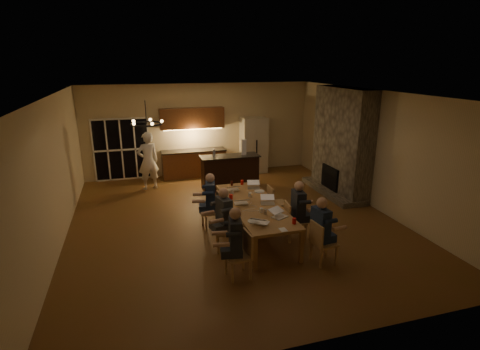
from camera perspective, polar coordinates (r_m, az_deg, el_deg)
name	(u,v)px	position (r m, az deg, el deg)	size (l,w,h in m)	color
floor	(234,221)	(9.65, -0.93, -7.01)	(9.00, 9.00, 0.00)	brown
back_wall	(200,129)	(13.43, -6.16, 6.92)	(8.00, 0.04, 3.20)	beige
left_wall	(53,174)	(8.97, -26.57, 0.15)	(0.04, 9.00, 3.20)	beige
right_wall	(376,150)	(10.86, 19.96, 3.61)	(0.04, 9.00, 3.20)	beige
ceiling	(233,93)	(8.84, -1.03, 12.43)	(8.00, 9.00, 0.04)	white
french_doors	(122,150)	(13.29, -17.58, 3.69)	(1.86, 0.08, 2.10)	black
fireplace	(342,142)	(11.66, 15.26, 4.89)	(0.58, 2.50, 3.20)	#756D5C
kitchenette	(193,143)	(13.15, -7.14, 4.89)	(2.24, 0.68, 2.40)	brown
refrigerator	(254,145)	(13.66, 2.10, 4.60)	(0.90, 0.68, 2.00)	beige
dining_table	(254,219)	(8.84, 2.16, -6.69)	(1.10, 3.19, 0.75)	#A37441
bar_island	(230,172)	(11.89, -1.55, 0.44)	(1.86, 0.68, 1.08)	black
chair_left_near	(238,256)	(7.13, -0.32, -12.17)	(0.44, 0.44, 0.89)	tan
chair_left_mid	(226,231)	(8.09, -2.17, -8.47)	(0.44, 0.44, 0.89)	tan
chair_left_far	(211,211)	(9.11, -4.38, -5.50)	(0.44, 0.44, 0.89)	tan
chair_right_near	(324,243)	(7.78, 12.73, -10.00)	(0.44, 0.44, 0.89)	tan
chair_right_mid	(295,221)	(8.64, 8.43, -6.93)	(0.44, 0.44, 0.89)	tan
chair_right_far	(277,203)	(9.66, 5.73, -4.21)	(0.44, 0.44, 0.89)	tan
person_left_near	(235,242)	(7.06, -0.70, -10.23)	(0.60, 0.60, 1.38)	#24282E
person_right_near	(320,230)	(7.71, 12.13, -8.21)	(0.60, 0.60, 1.38)	#1D2C4A
person_left_mid	(224,218)	(8.08, -2.45, -6.61)	(0.60, 0.60, 1.38)	#343B3E
person_right_mid	(298,210)	(8.58, 8.84, -5.34)	(0.60, 0.60, 1.38)	#24282E
person_left_far	(211,201)	(9.07, -4.51, -3.94)	(0.60, 0.60, 1.38)	#1D2C4A
standing_person	(148,161)	(12.11, -13.84, 2.11)	(0.67, 0.44, 1.84)	white
chandelier	(147,124)	(7.56, -14.06, 7.57)	(0.62, 0.62, 0.03)	black
laptop_a	(261,218)	(7.68, 3.20, -6.51)	(0.32, 0.28, 0.23)	silver
laptop_b	(280,212)	(7.98, 6.10, -5.66)	(0.32, 0.28, 0.23)	silver
laptop_c	(241,199)	(8.67, 0.17, -3.66)	(0.32, 0.28, 0.23)	silver
laptop_d	(268,199)	(8.68, 4.25, -3.69)	(0.32, 0.28, 0.23)	silver
laptop_e	(233,186)	(9.57, -1.13, -1.66)	(0.32, 0.28, 0.23)	silver
laptop_f	(254,184)	(9.71, 2.08, -1.40)	(0.32, 0.28, 0.23)	silver
mug_front	(261,210)	(8.21, 3.26, -5.39)	(0.08, 0.08, 0.10)	silver
mug_mid	(250,195)	(9.12, 1.55, -3.04)	(0.08, 0.08, 0.10)	silver
mug_back	(232,191)	(9.35, -1.21, -2.52)	(0.08, 0.08, 0.10)	silver
redcup_near	(294,221)	(7.73, 8.26, -6.94)	(0.08, 0.08, 0.12)	red
redcup_mid	(231,197)	(8.96, -1.39, -3.35)	(0.09, 0.09, 0.12)	red
redcup_far	(242,182)	(10.01, 0.31, -1.14)	(0.08, 0.08, 0.12)	red
can_silver	(265,212)	(8.11, 3.87, -5.61)	(0.07, 0.07, 0.12)	#B2B2B7
can_cola	(232,183)	(9.95, -1.25, -1.25)	(0.06, 0.06, 0.12)	#3F0F0C
can_right	(268,196)	(9.03, 4.32, -3.22)	(0.06, 0.06, 0.12)	#B2B2B7
plate_near	(276,211)	(8.28, 5.54, -5.55)	(0.25, 0.25, 0.02)	silver
plate_left	(254,221)	(7.77, 2.13, -7.05)	(0.26, 0.26, 0.02)	silver
plate_far	(259,191)	(9.50, 2.98, -2.49)	(0.27, 0.27, 0.02)	silver
notepad	(283,230)	(7.45, 6.59, -8.29)	(0.14, 0.19, 0.01)	white
bar_bottle	(214,153)	(11.61, -3.97, 3.37)	(0.08, 0.08, 0.24)	#99999E
bar_blender	(244,147)	(11.85, 0.62, 4.27)	(0.15, 0.15, 0.48)	silver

